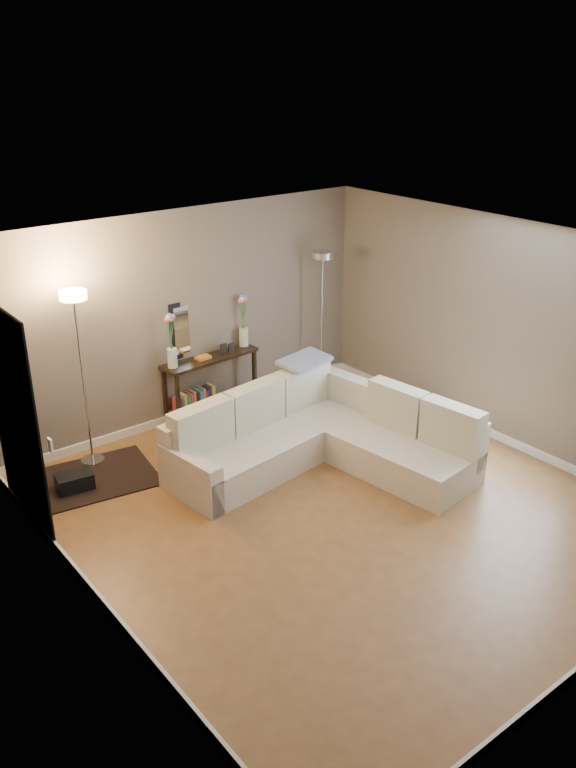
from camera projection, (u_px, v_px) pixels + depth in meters
floor at (337, 510)px, 7.49m from camera, size 5.00×5.50×0.01m
ceiling at (345, 254)px, 6.45m from camera, size 5.00×5.50×0.01m
wall_back at (187, 317)px, 8.96m from camera, size 5.00×0.02×2.60m
wall_left at (89, 477)px, 5.55m from camera, size 0.02×5.50×2.60m
wall_right at (508, 335)px, 8.39m from camera, size 0.02×5.50×2.60m
baseboard_back at (194, 412)px, 9.44m from camera, size 5.00×0.03×0.10m
baseboard_left at (108, 609)px, 6.07m from camera, size 0.03×5.50×0.10m
baseboard_right at (494, 434)px, 8.88m from camera, size 0.03×5.50×0.10m
doorway at (16, 420)px, 6.87m from camera, size 0.02×1.20×2.20m
switch_plate at (50, 445)px, 6.22m from camera, size 0.02×0.08×0.12m
sectional_sofa at (317, 436)px, 8.24m from camera, size 2.76×2.47×0.88m
throw_blanket at (305, 360)px, 8.68m from camera, size 0.68×0.47×0.08m
console_table at (206, 384)px, 9.27m from camera, size 1.30×0.43×0.79m
leaning_mirror at (200, 325)px, 9.15m from camera, size 0.90×0.10×0.71m
table_decor at (211, 354)px, 9.14m from camera, size 0.54×0.13×0.13m
flower_vase_left at (171, 345)px, 8.74m from camera, size 0.15×0.13×0.67m
flower_vase_right at (243, 324)px, 9.40m from camera, size 0.15×0.13×0.67m
floor_lamp_lit at (79, 345)px, 7.82m from camera, size 0.32×0.32×1.98m
floor_lamp_unlit at (322, 294)px, 9.73m from camera, size 0.34×0.34×1.89m
charcoal_rug at (93, 478)px, 8.03m from camera, size 1.42×1.15×0.02m
black_bag at (75, 484)px, 7.82m from camera, size 0.40×0.31×0.24m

